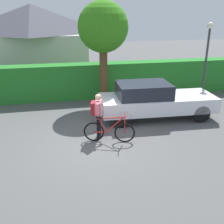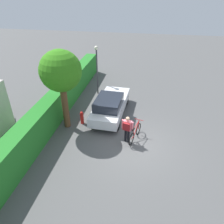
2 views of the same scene
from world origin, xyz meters
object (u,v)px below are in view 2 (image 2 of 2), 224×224
(bicycle, at_px, (135,133))
(fire_hydrant, at_px, (82,117))
(street_lamp, at_px, (97,63))
(tree_kerbside, at_px, (61,72))
(person_rider, at_px, (127,127))
(parked_car_near, at_px, (110,105))

(bicycle, xyz_separation_m, fire_hydrant, (0.96, 3.26, 0.03))
(bicycle, bearing_deg, fire_hydrant, 73.57)
(street_lamp, bearing_deg, bicycle, -147.43)
(street_lamp, relative_size, tree_kerbside, 0.80)
(person_rider, distance_m, tree_kerbside, 4.45)
(fire_hydrant, bearing_deg, tree_kerbside, 118.29)
(parked_car_near, height_order, fire_hydrant, parked_car_near)
(person_rider, height_order, tree_kerbside, tree_kerbside)
(tree_kerbside, distance_m, fire_hydrant, 3.07)
(person_rider, bearing_deg, parked_car_near, 28.51)
(bicycle, bearing_deg, person_rider, 127.50)
(bicycle, xyz_separation_m, tree_kerbside, (0.54, 4.04, 2.98))
(bicycle, distance_m, person_rider, 0.75)
(tree_kerbside, bearing_deg, person_rider, -103.26)
(street_lamp, bearing_deg, person_rider, -152.19)
(street_lamp, bearing_deg, parked_car_near, -152.77)
(street_lamp, relative_size, fire_hydrant, 4.46)
(parked_car_near, height_order, person_rider, person_rider)
(bicycle, height_order, street_lamp, street_lamp)
(parked_car_near, xyz_separation_m, street_lamp, (3.02, 1.55, 1.63))
(parked_car_near, xyz_separation_m, person_rider, (-2.47, -1.34, 0.18))
(bicycle, height_order, fire_hydrant, bicycle)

